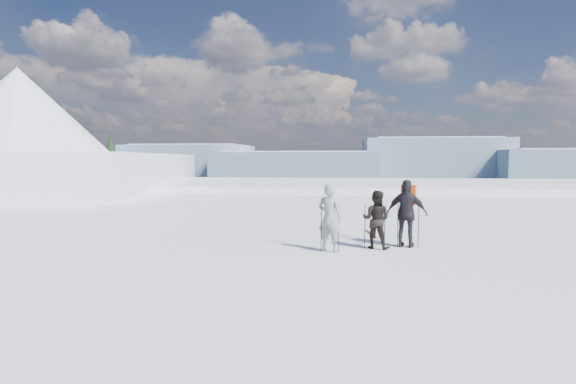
% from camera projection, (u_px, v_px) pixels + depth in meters
% --- Properties ---
extents(lake_basin, '(820.00, 820.00, 71.62)m').
position_uv_depth(lake_basin, '(345.00, 259.00, 40.50)').
color(lake_basin, white).
rests_on(lake_basin, ground).
extents(far_mountain_range, '(770.00, 110.00, 53.00)m').
position_uv_depth(far_mountain_range, '(365.00, 167.00, 458.70)').
color(far_mountain_range, slate).
rests_on(far_mountain_range, ground).
extents(near_ridge, '(31.37, 35.68, 25.62)m').
position_uv_depth(near_ridge, '(63.00, 223.00, 42.39)').
color(near_ridge, white).
rests_on(near_ridge, ground).
extents(skier_grey, '(0.83, 0.70, 1.93)m').
position_uv_depth(skier_grey, '(330.00, 218.00, 12.60)').
color(skier_grey, gray).
rests_on(skier_grey, ground).
extents(skier_dark, '(0.99, 0.87, 1.70)m').
position_uv_depth(skier_dark, '(376.00, 220.00, 13.04)').
color(skier_dark, black).
rests_on(skier_dark, ground).
extents(skier_pack, '(1.27, 0.85, 2.00)m').
position_uv_depth(skier_pack, '(407.00, 214.00, 13.22)').
color(skier_pack, black).
rests_on(skier_pack, ground).
extents(backpack, '(0.48, 0.37, 0.60)m').
position_uv_depth(backpack, '(409.00, 169.00, 13.34)').
color(backpack, '#F75817').
rests_on(backpack, skier_pack).
extents(ski_poles, '(2.85, 0.94, 1.37)m').
position_uv_depth(ski_poles, '(371.00, 227.00, 12.92)').
color(ski_poles, black).
rests_on(ski_poles, ground).
extents(skis_loose, '(0.40, 1.70, 0.03)m').
position_uv_depth(skis_loose, '(373.00, 234.00, 15.50)').
color(skis_loose, black).
rests_on(skis_loose, ground).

